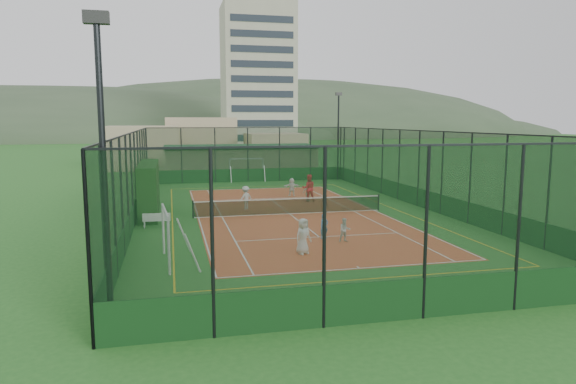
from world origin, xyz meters
name	(u,v)px	position (x,y,z in m)	size (l,w,h in m)	color
ground	(290,214)	(0.00, 0.00, 0.00)	(300.00, 300.00, 0.00)	#236020
court_slab	(290,214)	(0.00, 0.00, 0.01)	(11.17, 23.97, 0.01)	#B44828
tennis_net	(290,205)	(0.00, 0.00, 0.53)	(11.67, 0.12, 1.06)	black
perimeter_fence	(290,173)	(0.00, 0.00, 2.50)	(18.12, 34.12, 5.00)	black
floodlight_sw	(104,183)	(-8.60, -16.60, 4.12)	(0.60, 0.26, 8.25)	black
floodlight_ne	(338,137)	(8.60, 16.60, 4.12)	(0.60, 0.26, 8.25)	black
clubhouse	(241,161)	(0.00, 22.00, 1.57)	(15.20, 7.20, 3.15)	tan
apartment_tower	(258,77)	(12.00, 82.00, 15.00)	(15.00, 12.00, 30.00)	beige
distant_hills	(191,137)	(0.00, 150.00, 0.00)	(200.00, 60.00, 24.00)	#384C33
hedge_left	(149,189)	(-8.30, 1.98, 1.55)	(1.07, 7.11, 3.11)	black
white_bench	(157,220)	(-7.80, -2.21, 0.41)	(1.45, 0.40, 0.81)	white
futsal_goal_near	(166,237)	(-7.26, -9.47, 1.07)	(0.96, 3.32, 2.14)	white
futsal_goal_far	(246,170)	(-0.07, 17.52, 1.05)	(3.25, 0.94, 2.09)	white
child_near_left	(303,236)	(-1.57, -9.28, 0.78)	(0.75, 0.49, 1.54)	white
child_near_mid	(324,226)	(0.14, -6.74, 0.61)	(0.44, 0.29, 1.20)	#4883CE
child_near_right	(345,230)	(0.88, -7.61, 0.57)	(0.55, 0.43, 1.13)	silver
child_far_left	(246,198)	(-2.36, 2.26, 0.76)	(0.97, 0.56, 1.50)	silver
child_far_right	(308,192)	(2.33, 4.31, 0.67)	(0.78, 0.32, 1.33)	silver
child_far_back	(292,187)	(1.87, 7.28, 0.69)	(1.26, 0.40, 1.36)	white
coach	(309,188)	(2.38, 4.33, 0.97)	(0.93, 0.72, 1.91)	red
tennis_balls	(284,209)	(0.02, 1.73, 0.04)	(3.68, 0.79, 0.07)	#CCE033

